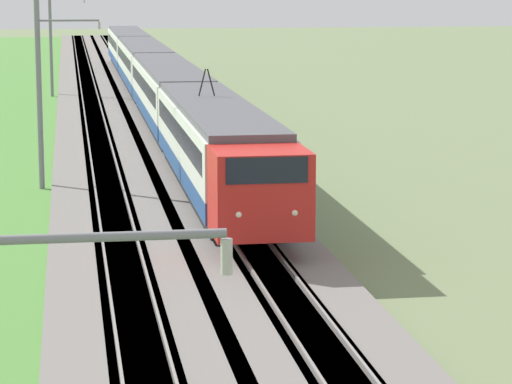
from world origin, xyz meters
TOP-DOWN VIEW (x-y plane):
  - ballast_main at (50.00, 0.00)m, footprint 240.00×4.40m
  - ballast_adjacent at (50.00, -3.98)m, footprint 240.00×4.40m
  - track_main at (50.00, 0.00)m, footprint 240.00×1.57m
  - track_adjacent at (50.00, -3.98)m, footprint 240.00×1.57m
  - passenger_train at (71.89, -3.98)m, footprint 87.19×2.93m
  - catenary_mast_mid at (43.23, 2.52)m, footprint 0.22×2.56m
  - catenary_mast_far at (81.71, 2.52)m, footprint 0.22×2.56m

SIDE VIEW (x-z plane):
  - ballast_main at x=50.00m, z-range 0.00..0.30m
  - ballast_adjacent at x=50.00m, z-range 0.00..0.30m
  - track_main at x=50.00m, z-range -0.07..0.38m
  - track_adjacent at x=50.00m, z-range -0.07..0.38m
  - passenger_train at x=71.89m, z-range -0.17..4.67m
  - catenary_mast_mid at x=43.23m, z-range 0.14..7.79m
  - catenary_mast_far at x=81.71m, z-range 0.14..8.02m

